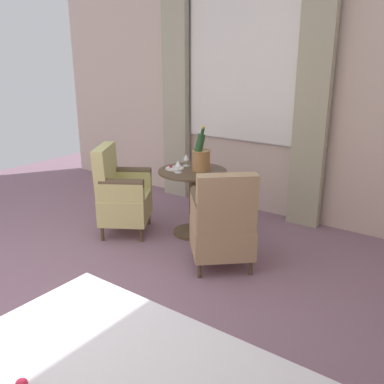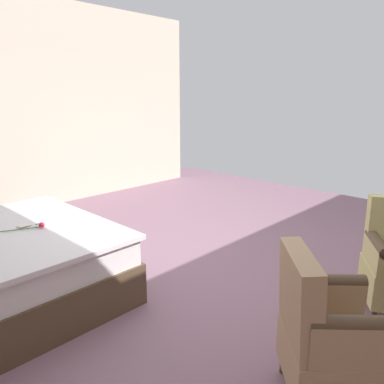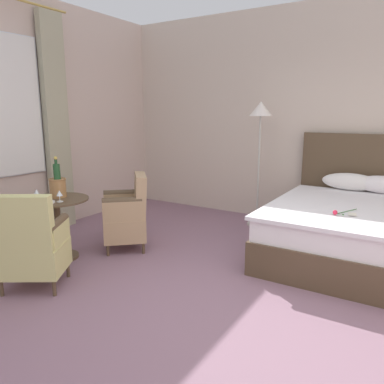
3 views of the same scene
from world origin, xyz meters
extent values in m
plane|color=gray|center=(0.00, 0.00, 0.00)|extent=(8.00, 8.00, 0.00)
cube|color=beige|center=(3.31, 0.00, 1.58)|extent=(0.12, 6.02, 3.15)
cylinder|color=#2D6628|center=(0.63, 1.43, 0.64)|extent=(0.16, 0.34, 0.01)
sphere|color=#DB2342|center=(0.55, 1.26, 0.66)|extent=(0.05, 0.05, 0.05)
ellipsoid|color=#33702D|center=(0.63, 1.27, 0.64)|extent=(0.03, 0.05, 0.01)
cube|color=white|center=(0.70, 1.35, 0.64)|extent=(0.10, 0.12, 0.00)
cylinder|color=brown|center=(-1.76, 0.39, 0.07)|extent=(0.04, 0.04, 0.13)
cylinder|color=brown|center=(-1.46, 0.67, 0.07)|extent=(0.04, 0.04, 0.13)
cube|color=tan|center=(-1.76, 0.70, 0.27)|extent=(0.72, 0.72, 0.28)
cube|color=tan|center=(-1.62, 0.83, 0.66)|extent=(0.45, 0.47, 0.51)
cube|color=tan|center=(-1.92, 0.84, 0.53)|extent=(0.39, 0.37, 0.24)
cylinder|color=brown|center=(-1.92, 0.84, 0.65)|extent=(0.39, 0.37, 0.09)
cube|color=tan|center=(-1.63, 0.52, 0.53)|extent=(0.39, 0.37, 0.24)
cylinder|color=brown|center=(-1.63, 0.52, 0.65)|extent=(0.39, 0.37, 0.09)
cylinder|color=brown|center=(-1.71, -0.24, 0.08)|extent=(0.04, 0.04, 0.15)
cylinder|color=brown|center=(-1.49, -0.58, 0.08)|extent=(0.04, 0.04, 0.15)
cube|color=#CBC57C|center=(-1.62, -0.40, 0.52)|extent=(0.31, 0.43, 0.19)
cylinder|color=brown|center=(-1.62, -0.40, 0.62)|extent=(0.31, 0.43, 0.09)
camera|label=1|loc=(1.23, 2.56, 1.86)|focal=40.00mm
camera|label=2|loc=(-2.46, 2.54, 1.72)|focal=35.00mm
camera|label=3|loc=(1.24, -2.60, 1.65)|focal=35.00mm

